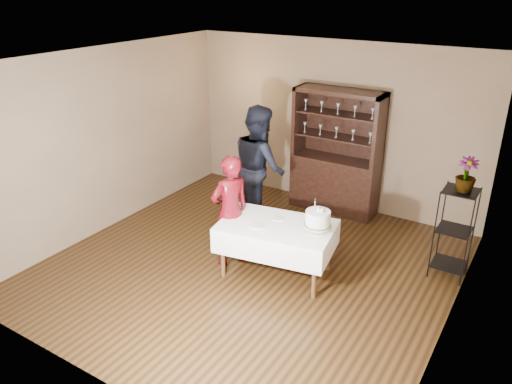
# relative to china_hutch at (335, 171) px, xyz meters

# --- Properties ---
(floor) EXTENTS (5.00, 5.00, 0.00)m
(floor) POSITION_rel_china_hutch_xyz_m (-0.20, -2.25, -0.66)
(floor) COLOR black
(floor) RESTS_ON ground
(ceiling) EXTENTS (5.00, 5.00, 0.00)m
(ceiling) POSITION_rel_china_hutch_xyz_m (-0.20, -2.25, 2.04)
(ceiling) COLOR silver
(ceiling) RESTS_ON back_wall
(back_wall) EXTENTS (5.00, 0.02, 2.70)m
(back_wall) POSITION_rel_china_hutch_xyz_m (-0.20, 0.25, 0.69)
(back_wall) COLOR brown
(back_wall) RESTS_ON floor
(wall_left) EXTENTS (0.02, 5.00, 2.70)m
(wall_left) POSITION_rel_china_hutch_xyz_m (-2.70, -2.25, 0.69)
(wall_left) COLOR brown
(wall_left) RESTS_ON floor
(wall_right) EXTENTS (0.02, 5.00, 2.70)m
(wall_right) POSITION_rel_china_hutch_xyz_m (2.30, -2.25, 0.69)
(wall_right) COLOR brown
(wall_right) RESTS_ON floor
(china_hutch) EXTENTS (1.40, 0.48, 2.00)m
(china_hutch) POSITION_rel_china_hutch_xyz_m (0.00, 0.00, 0.00)
(china_hutch) COLOR black
(china_hutch) RESTS_ON floor
(plant_etagere) EXTENTS (0.42, 0.42, 1.20)m
(plant_etagere) POSITION_rel_china_hutch_xyz_m (2.08, -1.05, -0.01)
(plant_etagere) COLOR black
(plant_etagere) RESTS_ON floor
(cake_table) EXTENTS (1.56, 1.11, 0.71)m
(cake_table) POSITION_rel_china_hutch_xyz_m (0.17, -2.21, -0.12)
(cake_table) COLOR white
(cake_table) RESTS_ON floor
(woman) EXTENTS (0.56, 0.66, 1.53)m
(woman) POSITION_rel_china_hutch_xyz_m (-0.48, -2.30, 0.10)
(woman) COLOR #3A0507
(woman) RESTS_ON floor
(man) EXTENTS (1.16, 1.13, 1.89)m
(man) POSITION_rel_china_hutch_xyz_m (-0.77, -1.10, 0.28)
(man) COLOR black
(man) RESTS_ON floor
(cake) EXTENTS (0.34, 0.34, 0.46)m
(cake) POSITION_rel_china_hutch_xyz_m (0.70, -2.15, 0.23)
(cake) COLOR beige
(cake) RESTS_ON cake_table
(plate_near) EXTENTS (0.20, 0.20, 0.01)m
(plate_near) POSITION_rel_china_hutch_xyz_m (-0.02, -2.39, 0.06)
(plate_near) COLOR beige
(plate_near) RESTS_ON cake_table
(plate_far) EXTENTS (0.17, 0.17, 0.01)m
(plate_far) POSITION_rel_china_hutch_xyz_m (0.11, -2.07, 0.06)
(plate_far) COLOR beige
(plate_far) RESTS_ON cake_table
(potted_plant) EXTENTS (0.27, 0.27, 0.43)m
(potted_plant) POSITION_rel_china_hutch_xyz_m (2.10, -1.06, 0.74)
(potted_plant) COLOR #4C6831
(potted_plant) RESTS_ON plant_etagere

